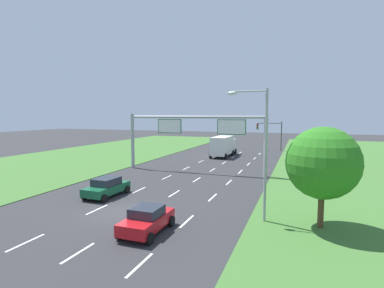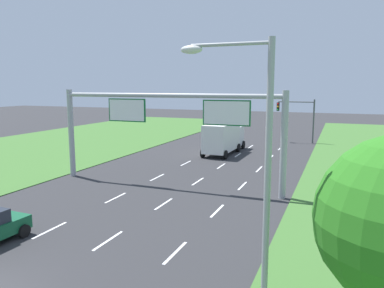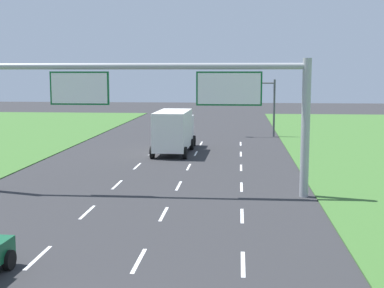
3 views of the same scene
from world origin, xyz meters
name	(u,v)px [view 3 (image 3 of 3)]	position (x,y,z in m)	size (l,w,h in m)	color
lane_dashes_inner_left	(66,232)	(-1.75, 9.00, 0.00)	(0.14, 56.40, 0.01)	white
lane_dashes_inner_right	(153,234)	(1.75, 9.00, 0.00)	(0.14, 56.40, 0.01)	white
lane_dashes_slip	(242,236)	(5.25, 9.00, 0.00)	(0.14, 56.40, 0.01)	white
box_truck	(175,130)	(0.02, 30.53, 1.79)	(2.81, 8.23, 3.33)	silver
sign_gantry	(144,100)	(0.20, 15.96, 4.89)	(17.24, 0.44, 7.00)	#9EA0A5
traffic_light_mast	(254,97)	(6.56, 41.59, 3.87)	(4.76, 0.49, 5.60)	#47494F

